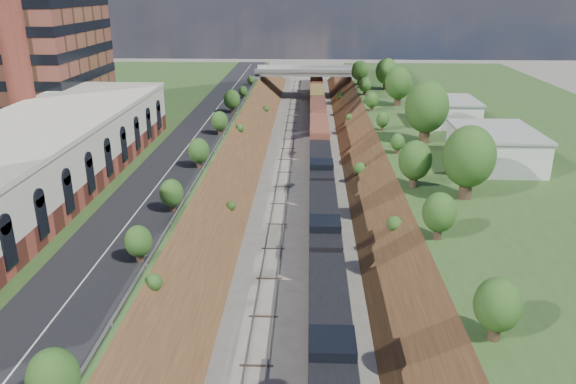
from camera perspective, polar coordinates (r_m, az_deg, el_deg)
name	(u,v)px	position (r m, az deg, el deg)	size (l,w,h in m)	color
platform_left	(68,160)	(85.04, -21.45, 3.06)	(44.00, 180.00, 5.00)	#345021
platform_right	(543,165)	(84.31, 24.48, 2.50)	(44.00, 180.00, 5.00)	#345021
embankment_left	(224,179)	(79.65, -6.54, 1.37)	(7.07, 180.00, 7.07)	brown
embankment_right	(380,180)	(79.39, 9.36, 1.16)	(7.07, 180.00, 7.07)	brown
rail_left_track	(283,179)	(78.80, -0.49, 1.37)	(1.58, 180.00, 0.18)	gray
rail_right_track	(320,179)	(78.73, 3.29, 1.32)	(1.58, 180.00, 0.18)	gray
road	(190,144)	(79.00, -9.92, 4.87)	(8.00, 180.00, 0.10)	black
guardrail	(219,141)	(77.93, -7.01, 5.19)	(0.10, 171.00, 0.70)	#99999E
commercial_building	(20,166)	(62.31, -25.60, 2.37)	(14.30, 62.30, 7.00)	brown
overpass	(306,78)	(138.08, 1.82, 11.55)	(24.50, 8.30, 7.40)	gray
white_building_near	(495,148)	(72.63, 20.27, 4.17)	(9.00, 12.00, 4.00)	silver
white_building_far	(449,112)	(93.13, 16.01, 7.80)	(8.00, 10.00, 3.60)	silver
tree_right_large	(469,157)	(59.07, 17.92, 3.39)	(5.25, 5.25, 7.61)	#473323
tree_left_crest	(125,266)	(41.13, -16.23, -7.25)	(2.45, 2.45, 3.55)	#473323
freight_train	(318,125)	(99.75, 3.12, 6.84)	(3.02, 137.98, 4.55)	black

